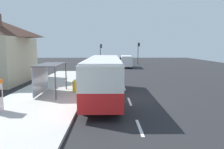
% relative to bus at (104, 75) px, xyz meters
% --- Properties ---
extents(ground_plane, '(56.00, 92.00, 0.04)m').
position_rel_bus_xyz_m(ground_plane, '(1.71, 13.94, -1.86)').
color(ground_plane, '#262628').
extents(sidewalk_platform, '(6.20, 30.00, 0.18)m').
position_rel_bus_xyz_m(sidewalk_platform, '(-4.69, 1.94, -1.75)').
color(sidewalk_platform, beige).
rests_on(sidewalk_platform, ground).
extents(lane_stripe_seg_0, '(0.16, 2.20, 0.01)m').
position_rel_bus_xyz_m(lane_stripe_seg_0, '(1.96, -6.06, -1.84)').
color(lane_stripe_seg_0, silver).
rests_on(lane_stripe_seg_0, ground).
extents(lane_stripe_seg_1, '(0.16, 2.20, 0.01)m').
position_rel_bus_xyz_m(lane_stripe_seg_1, '(1.96, -1.06, -1.84)').
color(lane_stripe_seg_1, silver).
rests_on(lane_stripe_seg_1, ground).
extents(lane_stripe_seg_2, '(0.16, 2.20, 0.01)m').
position_rel_bus_xyz_m(lane_stripe_seg_2, '(1.96, 3.94, -1.84)').
color(lane_stripe_seg_2, silver).
rests_on(lane_stripe_seg_2, ground).
extents(lane_stripe_seg_3, '(0.16, 2.20, 0.01)m').
position_rel_bus_xyz_m(lane_stripe_seg_3, '(1.96, 8.94, -1.84)').
color(lane_stripe_seg_3, silver).
rests_on(lane_stripe_seg_3, ground).
extents(lane_stripe_seg_4, '(0.16, 2.20, 0.01)m').
position_rel_bus_xyz_m(lane_stripe_seg_4, '(1.96, 13.94, -1.84)').
color(lane_stripe_seg_4, silver).
rests_on(lane_stripe_seg_4, ground).
extents(lane_stripe_seg_5, '(0.16, 2.20, 0.01)m').
position_rel_bus_xyz_m(lane_stripe_seg_5, '(1.96, 18.94, -1.84)').
color(lane_stripe_seg_5, silver).
rests_on(lane_stripe_seg_5, ground).
extents(lane_stripe_seg_6, '(0.16, 2.20, 0.01)m').
position_rel_bus_xyz_m(lane_stripe_seg_6, '(1.96, 23.94, -1.84)').
color(lane_stripe_seg_6, silver).
rests_on(lane_stripe_seg_6, ground).
extents(lane_stripe_seg_7, '(0.16, 2.20, 0.01)m').
position_rel_bus_xyz_m(lane_stripe_seg_7, '(1.96, 28.94, -1.84)').
color(lane_stripe_seg_7, silver).
rests_on(lane_stripe_seg_7, ground).
extents(bus, '(2.62, 11.03, 3.21)m').
position_rel_bus_xyz_m(bus, '(0.00, 0.00, 0.00)').
color(bus, red).
rests_on(bus, ground).
extents(white_van, '(2.20, 5.27, 2.30)m').
position_rel_bus_xyz_m(white_van, '(3.91, 24.08, -0.50)').
color(white_van, white).
rests_on(white_van, ground).
extents(sedan_near, '(1.96, 4.46, 1.52)m').
position_rel_bus_xyz_m(sedan_near, '(4.01, 35.01, -1.05)').
color(sedan_near, '#B7B7BC').
rests_on(sedan_near, ground).
extents(recycling_bin_yellow, '(0.52, 0.52, 0.95)m').
position_rel_bus_xyz_m(recycling_bin_yellow, '(-2.49, 1.55, -1.19)').
color(recycling_bin_yellow, yellow).
rests_on(recycling_bin_yellow, sidewalk_platform).
extents(recycling_bin_green, '(0.52, 0.52, 0.95)m').
position_rel_bus_xyz_m(recycling_bin_green, '(-2.49, 2.25, -1.19)').
color(recycling_bin_green, green).
rests_on(recycling_bin_green, sidewalk_platform).
extents(traffic_light_near_side, '(0.49, 0.28, 5.03)m').
position_rel_bus_xyz_m(traffic_light_near_side, '(7.21, 30.64, 1.50)').
color(traffic_light_near_side, '#2D2D2D').
rests_on(traffic_light_near_side, ground).
extents(traffic_light_far_side, '(0.49, 0.28, 4.71)m').
position_rel_bus_xyz_m(traffic_light_far_side, '(-1.39, 31.44, 1.30)').
color(traffic_light_far_side, '#2D2D2D').
rests_on(traffic_light_far_side, ground).
extents(bus_shelter, '(1.80, 4.00, 2.50)m').
position_rel_bus_xyz_m(bus_shelter, '(-4.70, 0.86, 0.25)').
color(bus_shelter, '#4C4C51').
rests_on(bus_shelter, sidewalk_platform).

